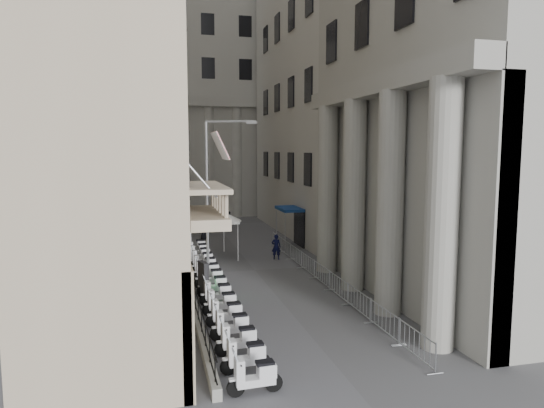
{
  "coord_description": "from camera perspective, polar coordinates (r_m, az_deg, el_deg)",
  "views": [
    {
      "loc": [
        -5.97,
        -9.55,
        7.44
      ],
      "look_at": [
        0.25,
        15.76,
        4.5
      ],
      "focal_mm": 32.0,
      "sensor_mm": 36.0,
      "label": 1
    }
  ],
  "objects": [
    {
      "name": "barrier_5",
      "position": [
        29.67,
        4.2,
        -8.1
      ],
      "size": [
        0.6,
        2.4,
        1.1
      ],
      "primitive_type": null,
      "color": "#A6A9AE",
      "rests_on": "ground"
    },
    {
      "name": "barrier_0",
      "position": [
        18.82,
        16.59,
        -17.13
      ],
      "size": [
        0.6,
        2.4,
        1.1
      ],
      "primitive_type": null,
      "color": "#A6A9AE",
      "rests_on": "ground"
    },
    {
      "name": "scooter_8",
      "position": [
        26.79,
        -7.22,
        -9.74
      ],
      "size": [
        1.42,
        0.63,
        1.5
      ],
      "primitive_type": null,
      "rotation": [
        0.0,
        0.0,
        1.62
      ],
      "color": "silver",
      "rests_on": "ground"
    },
    {
      "name": "pedestrian_c",
      "position": [
        40.68,
        -8.03,
        -2.97
      ],
      "size": [
        0.97,
        0.95,
        1.68
      ],
      "primitive_type": "imported",
      "rotation": [
        0.0,
        0.0,
        3.88
      ],
      "color": "black",
      "rests_on": "ground"
    },
    {
      "name": "scooter_14",
      "position": [
        35.33,
        -8.88,
        -5.8
      ],
      "size": [
        1.42,
        0.63,
        1.5
      ],
      "primitive_type": null,
      "rotation": [
        0.0,
        0.0,
        1.62
      ],
      "color": "silver",
      "rests_on": "ground"
    },
    {
      "name": "scooter_10",
      "position": [
        29.62,
        -7.88,
        -8.18
      ],
      "size": [
        1.42,
        0.63,
        1.5
      ],
      "primitive_type": null,
      "rotation": [
        0.0,
        0.0,
        1.62
      ],
      "color": "silver",
      "rests_on": "ground"
    },
    {
      "name": "barrier_4",
      "position": [
        27.39,
        5.84,
        -9.36
      ],
      "size": [
        0.6,
        2.4,
        1.1
      ],
      "primitive_type": null,
      "color": "#A6A9AE",
      "rests_on": "ground"
    },
    {
      "name": "scooter_2",
      "position": [
        18.53,
        -3.91,
        -17.25
      ],
      "size": [
        1.42,
        0.63,
        1.5
      ],
      "primitive_type": null,
      "rotation": [
        0.0,
        0.0,
        1.62
      ],
      "color": "silver",
      "rests_on": "ground"
    },
    {
      "name": "barrier_7",
      "position": [
        34.33,
        1.61,
        -6.09
      ],
      "size": [
        0.6,
        2.4,
        1.1
      ],
      "primitive_type": null,
      "color": "#A6A9AE",
      "rests_on": "ground"
    },
    {
      "name": "scooter_12",
      "position": [
        32.47,
        -8.43,
        -6.88
      ],
      "size": [
        1.42,
        0.63,
        1.5
      ],
      "primitive_type": null,
      "rotation": [
        0.0,
        0.0,
        1.62
      ],
      "color": "silver",
      "rests_on": "ground"
    },
    {
      "name": "barrier_8",
      "position": [
        36.69,
        0.57,
        -5.27
      ],
      "size": [
        0.6,
        2.4,
        1.1
      ],
      "primitive_type": null,
      "color": "#A6A9AE",
      "rests_on": "ground"
    },
    {
      "name": "info_kiosk",
      "position": [
        24.85,
        -8.07,
        -8.81
      ],
      "size": [
        0.49,
        0.91,
        1.85
      ],
      "rotation": [
        0.0,
        0.0,
        0.28
      ],
      "color": "black",
      "rests_on": "ground"
    },
    {
      "name": "scooter_13",
      "position": [
        33.9,
        -8.67,
        -6.32
      ],
      "size": [
        1.42,
        0.63,
        1.5
      ],
      "primitive_type": null,
      "rotation": [
        0.0,
        0.0,
        1.62
      ],
      "color": "silver",
      "rests_on": "ground"
    },
    {
      "name": "iron_fence",
      "position": [
        28.59,
        -10.09,
        -8.75
      ],
      "size": [
        0.3,
        28.0,
        1.4
      ],
      "primitive_type": null,
      "color": "black",
      "rests_on": "ground"
    },
    {
      "name": "flag",
      "position": [
        16.46,
        -5.8,
        -20.47
      ],
      "size": [
        1.0,
        1.4,
        8.2
      ],
      "primitive_type": null,
      "color": "#9E0C11",
      "rests_on": "ground"
    },
    {
      "name": "barrier_6",
      "position": [
        31.99,
        2.81,
        -7.02
      ],
      "size": [
        0.6,
        2.4,
        1.1
      ],
      "primitive_type": null,
      "color": "#A6A9AE",
      "rests_on": "ground"
    },
    {
      "name": "pedestrian_a",
      "position": [
        33.0,
        0.5,
        -5.06
      ],
      "size": [
        0.74,
        0.62,
        1.73
      ],
      "primitive_type": "imported",
      "rotation": [
        0.0,
        0.0,
        2.76
      ],
      "color": "black",
      "rests_on": "ground"
    },
    {
      "name": "scooter_1",
      "position": [
        17.21,
        -3.02,
        -19.18
      ],
      "size": [
        1.42,
        0.63,
        1.5
      ],
      "primitive_type": null,
      "rotation": [
        0.0,
        0.0,
        1.62
      ],
      "color": "silver",
      "rests_on": "ground"
    },
    {
      "name": "street_lamp",
      "position": [
        27.07,
        -6.9,
        2.11
      ],
      "size": [
        2.75,
        1.32,
        9.01
      ],
      "rotation": [
        0.0,
        0.0,
        -0.41
      ],
      "color": "gray",
      "rests_on": "ground"
    },
    {
      "name": "scooter_9",
      "position": [
        28.2,
        -7.57,
        -8.92
      ],
      "size": [
        1.42,
        0.63,
        1.5
      ],
      "primitive_type": null,
      "rotation": [
        0.0,
        0.0,
        1.62
      ],
      "color": "silver",
      "rests_on": "ground"
    },
    {
      "name": "barrier_1",
      "position": [
        20.84,
        13.01,
        -14.65
      ],
      "size": [
        0.6,
        2.4,
        1.1
      ],
      "primitive_type": null,
      "color": "#A6A9AE",
      "rests_on": "ground"
    },
    {
      "name": "scooter_11",
      "position": [
        31.04,
        -8.17,
        -7.5
      ],
      "size": [
        1.42,
        0.63,
        1.5
      ],
      "primitive_type": null,
      "rotation": [
        0.0,
        0.0,
        1.62
      ],
      "color": "silver",
      "rests_on": "ground"
    },
    {
      "name": "scooter_3",
      "position": [
        19.87,
        -4.67,
        -15.57
      ],
      "size": [
        1.42,
        0.63,
        1.5
      ],
      "primitive_type": null,
      "rotation": [
        0.0,
        0.0,
        1.62
      ],
      "color": "silver",
      "rests_on": "ground"
    },
    {
      "name": "security_tent",
      "position": [
        33.13,
        -7.04,
        -1.14
      ],
      "size": [
        4.56,
        4.56,
        3.71
      ],
      "color": "silver",
      "rests_on": "ground"
    },
    {
      "name": "scooter_4",
      "position": [
        21.23,
        -5.32,
        -14.11
      ],
      "size": [
        1.42,
        0.63,
        1.5
      ],
      "primitive_type": null,
      "rotation": [
        0.0,
        0.0,
        1.62
      ],
      "color": "silver",
      "rests_on": "ground"
    },
    {
      "name": "scooter_5",
      "position": [
        22.6,
        -5.89,
        -12.82
      ],
      "size": [
        1.42,
        0.63,
        1.5
      ],
      "primitive_type": null,
      "rotation": [
        0.0,
        0.0,
        1.62
      ],
      "color": "silver",
      "rests_on": "ground"
    },
    {
      "name": "scooter_0",
      "position": [
        15.92,
        -1.95,
        -21.43
      ],
      "size": [
        1.42,
        0.63,
        1.5
      ],
      "primitive_type": null,
      "rotation": [
        0.0,
        0.0,
        1.62
      ],
      "color": "silver",
      "rests_on": "ground"
    },
    {
      "name": "far_building",
      "position": [
        58.35,
        -8.05,
        13.82
      ],
      "size": [
        22.0,
        10.0,
        30.0
      ],
      "primitive_type": "cube",
      "color": "#AFADA5",
      "rests_on": "ground"
    },
    {
      "name": "barrier_2",
      "position": [
        22.96,
        10.13,
        -12.58
      ],
      "size": [
        0.6,
        2.4,
        1.1
      ],
      "primitive_type": null,
      "color": "#A6A9AE",
      "rests_on": "ground"
    },
    {
      "name": "blue_awning",
      "position": [
        37.71,
        2.05,
        -4.95
      ],
      "size": [
        1.6,
        3.0,
        3.0
      ],
      "primitive_type": null,
      "color": "navy",
      "rests_on": "ground"
    },
    {
      "name": "scooter_7",
      "position": [
        25.39,
        -6.83,
        -10.65
      ],
      "size": [
        1.42,
        0.63,
        1.5
      ],
      "primitive_type": null,
      "rotation": [
        0.0,
        0.0,
        1.62
      ],
      "color": "silver",
      "rests_on": "ground"
    },
    {
      "name": "barrier_3",
      "position": [
        25.15,
        7.78,
        -10.83
      ],
      "size": [
        0.6,
        2.4,
        1.1
      ],
      "primitive_type": null,
      "color": "#A6A9AE",
      "rests_on": "ground"
    },
    {
      "name": "pedestrian_b",
      "position": [
        46.35,
        -5.14,
        -1.83
      ],
      "size": [
        0.83,
        0.68,
        1.59
      ],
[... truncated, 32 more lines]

